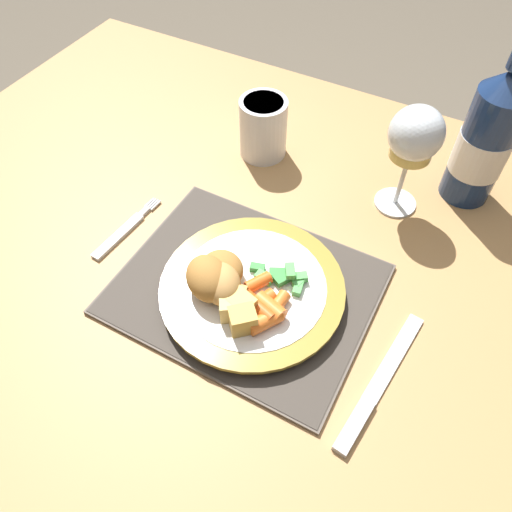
{
  "coord_description": "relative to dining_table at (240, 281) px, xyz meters",
  "views": [
    {
      "loc": [
        0.24,
        -0.39,
        1.29
      ],
      "look_at": [
        0.05,
        -0.04,
        0.78
      ],
      "focal_mm": 35.0,
      "sensor_mm": 36.0,
      "label": 1
    }
  ],
  "objects": [
    {
      "name": "bottle",
      "position": [
        0.26,
        0.25,
        0.2
      ],
      "size": [
        0.08,
        0.08,
        0.28
      ],
      "color": "navy",
      "rests_on": "dining_table"
    },
    {
      "name": "dining_table",
      "position": [
        0.0,
        0.0,
        0.0
      ],
      "size": [
        1.16,
        0.87,
        0.74
      ],
      "color": "#AD7F4C",
      "rests_on": "ground"
    },
    {
      "name": "green_beans_pile",
      "position": [
        0.09,
        -0.05,
        0.13
      ],
      "size": [
        0.08,
        0.04,
        0.02
      ],
      "color": "#338438",
      "rests_on": "dinner_plate"
    },
    {
      "name": "glazed_carrots",
      "position": [
        0.09,
        -0.1,
        0.13
      ],
      "size": [
        0.07,
        0.09,
        0.02
      ],
      "color": "orange",
      "rests_on": "dinner_plate"
    },
    {
      "name": "breaded_croquettes",
      "position": [
        0.02,
        -0.1,
        0.15
      ],
      "size": [
        0.1,
        0.1,
        0.05
      ],
      "color": "#A87033",
      "rests_on": "dinner_plate"
    },
    {
      "name": "ground_plane",
      "position": [
        0.0,
        0.0,
        -0.64
      ],
      "size": [
        6.0,
        6.0,
        0.0
      ],
      "primitive_type": "plane",
      "color": "brown"
    },
    {
      "name": "wine_glass",
      "position": [
        0.17,
        0.18,
        0.22
      ],
      "size": [
        0.07,
        0.07,
        0.17
      ],
      "color": "silver",
      "rests_on": "dining_table"
    },
    {
      "name": "roast_potatoes",
      "position": [
        0.07,
        -0.12,
        0.14
      ],
      "size": [
        0.06,
        0.06,
        0.03
      ],
      "color": "gold",
      "rests_on": "dinner_plate"
    },
    {
      "name": "placemat",
      "position": [
        0.05,
        -0.07,
        0.1
      ],
      "size": [
        0.33,
        0.26,
        0.01
      ],
      "color": "brown",
      "rests_on": "dining_table"
    },
    {
      "name": "drinking_cup",
      "position": [
        -0.06,
        0.19,
        0.15
      ],
      "size": [
        0.08,
        0.08,
        0.1
      ],
      "color": "white",
      "rests_on": "dining_table"
    },
    {
      "name": "dinner_plate",
      "position": [
        0.06,
        -0.07,
        0.12
      ],
      "size": [
        0.24,
        0.24,
        0.02
      ],
      "color": "white",
      "rests_on": "placemat"
    },
    {
      "name": "fork",
      "position": [
        -0.16,
        -0.07,
        0.1
      ],
      "size": [
        0.02,
        0.14,
        0.01
      ],
      "color": "silver",
      "rests_on": "dining_table"
    },
    {
      "name": "table_knife",
      "position": [
        0.25,
        -0.12,
        0.1
      ],
      "size": [
        0.04,
        0.21,
        0.01
      ],
      "color": "silver",
      "rests_on": "dining_table"
    }
  ]
}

